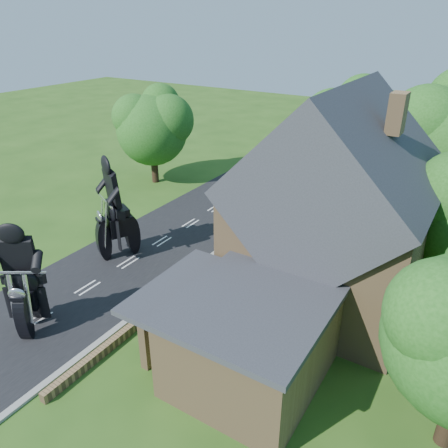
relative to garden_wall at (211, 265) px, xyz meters
The scene contains 16 objects.
ground 6.60m from the garden_wall, 130.70° to the right, with size 120.00×120.00×0.00m, color #274C15.
road 6.60m from the garden_wall, 130.70° to the right, with size 7.00×80.00×0.02m, color black.
kerb 5.04m from the garden_wall, 97.41° to the right, with size 0.30×80.00×0.12m, color gray.
garden_wall is the anchor object (origin of this frame).
house 7.52m from the garden_wall, ahead, with size 9.54×8.64×10.24m.
annex 8.19m from the garden_wall, 46.16° to the right, with size 7.05×5.94×3.44m.
tree_behind_left 13.88m from the garden_wall, 72.34° to the left, with size 6.94×6.40×9.16m.
tree_far_road 15.13m from the garden_wall, 140.77° to the left, with size 6.08×5.60×7.84m.
shrub_a 6.09m from the garden_wall, 80.54° to the right, with size 0.90×0.90×1.10m, color #113819.
shrub_b 3.66m from the garden_wall, 74.05° to the right, with size 0.90×0.90×1.10m, color #113819.
shrub_c 1.46m from the garden_wall, 45.00° to the right, with size 0.90×0.90×1.10m, color #113819.
shrub_d 4.14m from the garden_wall, 75.96° to the left, with size 0.90×0.90×1.10m, color #113819.
shrub_e 6.59m from the garden_wall, 81.25° to the left, with size 0.90×0.90×1.10m, color #113819.
shrub_f 9.06m from the garden_wall, 83.66° to the left, with size 0.90×0.90×1.10m, color #113819.
motorcycle_lead 9.31m from the garden_wall, 114.71° to the right, with size 0.43×1.70×1.58m, color black, non-canonical shape.
motorcycle_follow 5.56m from the garden_wall, 162.79° to the right, with size 0.49×1.94×1.81m, color black, non-canonical shape.
Camera 1 is at (15.89, -12.16, 12.72)m, focal length 35.00 mm.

